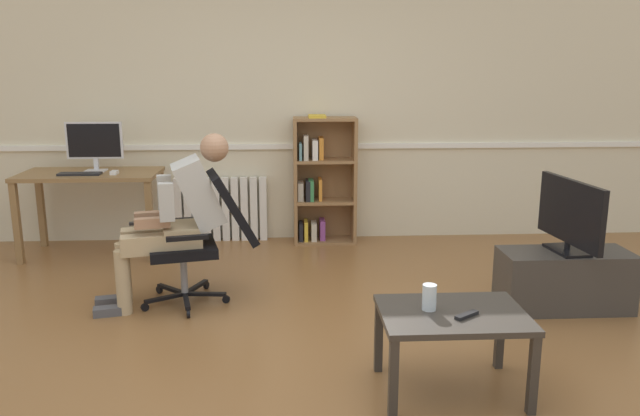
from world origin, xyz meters
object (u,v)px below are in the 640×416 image
office_chair (205,232)px  tv_screen (570,215)px  spare_remote (467,315)px  coffee_table (452,322)px  computer_desk (91,184)px  person_seated (176,216)px  computer_mouse (114,173)px  keyboard (80,174)px  bookshelf (321,182)px  imac_monitor (94,143)px  tv_stand (564,280)px  drinking_glass (429,297)px  radiator (221,209)px

office_chair → tv_screen: (2.54, -0.29, 0.17)m
spare_remote → coffee_table: bearing=-179.2°
computer_desk → person_seated: person_seated is taller
computer_mouse → spare_remote: 3.55m
computer_mouse → tv_screen: (3.46, -1.41, -0.09)m
keyboard → coffee_table: (2.65, -2.49, -0.38)m
bookshelf → coffee_table: bookshelf is taller
imac_monitor → tv_stand: (3.67, -1.61, -0.80)m
keyboard → bookshelf: size_ratio=0.29×
office_chair → imac_monitor: bearing=-152.0°
person_seated → coffee_table: person_seated is taller
office_chair → spare_remote: 2.09m
imac_monitor → bookshelf: 2.10m
keyboard → drinking_glass: (2.53, -2.46, -0.25)m
computer_desk → coffee_table: computer_desk is taller
computer_mouse → spare_remote: bearing=-47.0°
person_seated → keyboard: bearing=-150.9°
keyboard → person_seated: size_ratio=0.29×
computer_desk → spare_remote: bearing=-45.5°
imac_monitor → radiator: bearing=16.2°
person_seated → drinking_glass: bearing=36.3°
spare_remote → imac_monitor: bearing=-172.3°
bookshelf → office_chair: 1.79m
computer_mouse → bookshelf: (1.84, 0.41, -0.18)m
office_chair → tv_screen: bearing=70.7°
computer_mouse → drinking_glass: bearing=-47.9°
bookshelf → spare_remote: (0.57, -3.00, -0.13)m
bookshelf → coffee_table: (0.52, -2.93, -0.20)m
radiator → drinking_glass: 3.30m
tv_screen → spare_remote: 1.59m
computer_desk → tv_stand: size_ratio=1.35×
computer_mouse → person_seated: size_ratio=0.08×
computer_desk → tv_screen: 4.01m
spare_remote → computer_desk: bearing=-171.1°
computer_desk → bookshelf: bookshelf is taller
keyboard → drinking_glass: bearing=-44.2°
keyboard → tv_stand: bearing=-20.4°
keyboard → radiator: keyboard is taller
computer_mouse → radiator: size_ratio=0.11×
imac_monitor → bookshelf: bearing=6.0°
computer_desk → drinking_glass: size_ratio=8.87×
keyboard → radiator: size_ratio=0.40×
drinking_glass → radiator: bearing=114.7°
imac_monitor → spare_remote: bearing=-46.7°
tv_screen → spare_remote: size_ratio=5.08×
computer_desk → radiator: (1.11, 0.39, -0.33)m
person_seated → spare_remote: (1.68, -1.42, -0.20)m
computer_desk → computer_mouse: computer_mouse is taller
keyboard → coffee_table: 3.66m
imac_monitor → person_seated: person_seated is taller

